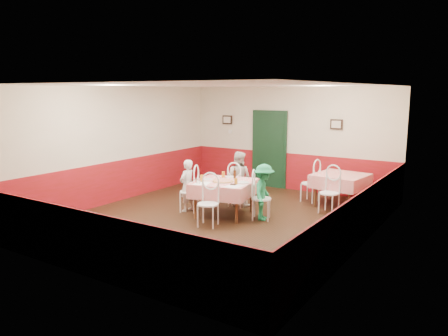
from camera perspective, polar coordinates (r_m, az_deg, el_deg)
The scene contains 39 objects.
floor at distance 9.35m, azimuth -0.60°, elevation -6.68°, with size 7.00×7.00×0.00m, color black.
ceiling at distance 8.96m, azimuth -0.64°, elevation 10.75°, with size 7.00×7.00×0.00m, color white.
back_wall at distance 12.10m, azimuth 8.60°, elevation 3.80°, with size 6.00×0.10×2.80m, color beige.
front_wall at distance 6.47m, azimuth -18.02°, elevation -1.94°, with size 6.00×0.10×2.80m, color beige.
left_wall at distance 10.98m, azimuth -13.80°, elevation 3.00°, with size 0.10×7.00×2.80m, color beige.
right_wall at distance 7.82m, azimuth 18.03°, elevation 0.06°, with size 0.10×7.00×2.80m, color beige.
wainscot_back at distance 12.21m, azimuth 8.46°, elevation -0.41°, with size 6.00×0.03×1.00m, color maroon.
wainscot_front at distance 6.71m, azimuth -17.50°, elevation -9.45°, with size 6.00×0.03×1.00m, color maroon.
wainscot_left at distance 11.11m, azimuth -13.56°, elevation -1.61°, with size 0.03×7.00×1.00m, color maroon.
wainscot_right at distance 8.02m, azimuth 17.58°, elevation -6.27°, with size 0.03×7.00×1.00m, color maroon.
door at distance 12.35m, azimuth 5.92°, elevation 2.35°, with size 0.96×0.06×2.10m, color black.
picture_left at distance 12.97m, azimuth 0.44°, elevation 6.32°, with size 0.32×0.03×0.26m, color black.
picture_right at distance 11.54m, azimuth 14.46°, elevation 5.55°, with size 0.32×0.03×0.26m, color black.
thermostat at distance 12.94m, azimuth 0.81°, elevation 4.75°, with size 0.10×0.03×0.10m, color white.
main_table at distance 9.54m, azimuth -0.00°, elevation -3.99°, with size 1.22×1.22×0.77m, color red.
second_table at distance 10.68m, azimuth 14.91°, elevation -2.82°, with size 1.12×1.12×0.77m, color red.
chair_left at distance 9.87m, azimuth -4.57°, elevation -3.11°, with size 0.42×0.42×0.90m, color white, non-canonical shape.
chair_right at distance 9.24m, azimuth 4.89°, elevation -4.01°, with size 0.42×0.42×0.90m, color white, non-canonical shape.
chair_far at distance 10.30m, azimuth 1.80°, elevation -2.53°, with size 0.42×0.42×0.90m, color white, non-canonical shape.
chair_near at distance 8.77m, azimuth -2.12°, elevation -4.76°, with size 0.42×0.42×0.90m, color white, non-canonical shape.
chair_second_a at distance 10.91m, azimuth 11.19°, elevation -2.00°, with size 0.42×0.42×0.90m, color white, non-canonical shape.
chair_second_b at distance 9.97m, azimuth 13.58°, elevation -3.23°, with size 0.42×0.42×0.90m, color white, non-canonical shape.
pizza at distance 9.40m, azimuth -0.14°, elevation -1.71°, with size 0.43×0.43×0.03m, color #B74723.
plate_left at distance 9.62m, azimuth -2.27°, elevation -1.49°, with size 0.25×0.25×0.01m, color white.
plate_right at distance 9.30m, azimuth 2.54°, elevation -1.89°, with size 0.25×0.25×0.01m, color white.
plate_far at distance 9.87m, azimuth 0.92°, elevation -1.19°, with size 0.25×0.25×0.01m, color white.
glass_a at distance 9.40m, azimuth -2.91°, elevation -1.36°, with size 0.08×0.08×0.15m, color #BF7219.
glass_b at distance 9.12m, azimuth 1.56°, elevation -1.76°, with size 0.07×0.07×0.13m, color #BF7219.
glass_c at distance 9.86m, azimuth -0.09°, elevation -0.85°, with size 0.07×0.07×0.13m, color #BF7219.
beer_bottle at distance 9.75m, azimuth 1.42°, elevation -0.72°, with size 0.06×0.06×0.22m, color #381C0A.
shaker_a at distance 9.25m, azimuth -3.51°, elevation -1.73°, with size 0.04×0.04×0.09m, color silver.
shaker_b at distance 9.20m, azimuth -3.22°, elevation -1.79°, with size 0.04×0.04×0.09m, color silver.
shaker_c at distance 9.31m, azimuth -3.62°, elevation -1.66°, with size 0.04×0.04×0.09m, color #B23319.
menu_left at distance 9.25m, azimuth -2.88°, elevation -2.00°, with size 0.30×0.40×0.00m, color white.
menu_right at distance 8.97m, azimuth 1.33°, elevation -2.37°, with size 0.30×0.40×0.00m, color white.
wallet at distance 9.07m, azimuth 1.20°, elevation -2.16°, with size 0.11×0.09×0.02m, color black.
diner_left at distance 9.86m, azimuth -4.84°, elevation -2.30°, with size 0.43×0.28×1.17m, color gray.
diner_far at distance 10.30m, azimuth 1.90°, elevation -1.40°, with size 0.63×0.49×1.29m, color gray.
diner_right at distance 9.20m, azimuth 5.20°, elevation -3.16°, with size 0.77×0.44×1.19m, color gray.
Camera 1 is at (4.95, -7.46, 2.68)m, focal length 35.00 mm.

